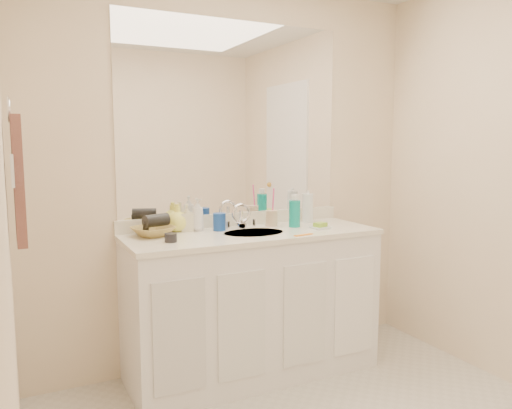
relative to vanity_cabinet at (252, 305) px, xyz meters
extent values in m
cube|color=#F8E2C2|center=(0.00, 0.28, 0.77)|extent=(2.60, 0.02, 2.40)
cube|color=#F8E2C2|center=(-1.30, -1.02, 0.77)|extent=(0.02, 2.60, 2.40)
cube|color=white|center=(0.00, 0.00, 0.00)|extent=(1.50, 0.55, 0.85)
cube|color=white|center=(0.00, 0.00, 0.44)|extent=(1.52, 0.57, 0.03)
cube|color=white|center=(0.00, 0.26, 0.50)|extent=(1.52, 0.03, 0.08)
cylinder|color=silver|center=(0.00, -0.02, 0.44)|extent=(0.37, 0.37, 0.02)
cylinder|color=silver|center=(0.00, 0.16, 0.51)|extent=(0.02, 0.02, 0.11)
cube|color=white|center=(0.00, 0.27, 1.14)|extent=(1.48, 0.01, 1.20)
cylinder|color=#1744A3|center=(-0.16, 0.13, 0.51)|extent=(0.10, 0.10, 0.11)
cylinder|color=beige|center=(0.20, 0.13, 0.51)|extent=(0.08, 0.08, 0.10)
cylinder|color=#F74199|center=(0.21, 0.13, 0.60)|extent=(0.01, 0.04, 0.19)
cylinder|color=#0C988D|center=(0.31, 0.04, 0.54)|extent=(0.08, 0.08, 0.17)
cylinder|color=silver|center=(0.49, 0.16, 0.55)|extent=(0.07, 0.07, 0.19)
cube|color=white|center=(0.42, -0.09, 0.46)|extent=(0.11, 0.09, 0.01)
cube|color=#89C02E|center=(0.42, -0.09, 0.48)|extent=(0.09, 0.07, 0.03)
cube|color=orange|center=(0.21, -0.23, 0.46)|extent=(0.13, 0.05, 0.01)
cylinder|color=black|center=(-0.53, -0.08, 0.48)|extent=(0.09, 0.09, 0.05)
imported|color=white|center=(-0.28, 0.18, 0.55)|extent=(0.10, 0.10, 0.19)
imported|color=beige|center=(-0.34, 0.20, 0.54)|extent=(0.09, 0.09, 0.16)
imported|color=#FAF961|center=(-0.39, 0.22, 0.54)|extent=(0.15, 0.15, 0.16)
imported|color=olive|center=(-0.57, 0.13, 0.48)|extent=(0.29, 0.29, 0.06)
cylinder|color=black|center=(-0.55, 0.13, 0.54)|extent=(0.16, 0.11, 0.07)
torus|color=silver|center=(-1.27, -0.25, 1.12)|extent=(0.01, 0.11, 0.11)
cube|color=brown|center=(-1.25, -0.25, 0.82)|extent=(0.04, 0.32, 0.55)
cube|color=white|center=(-1.27, -0.45, 0.88)|extent=(0.01, 0.08, 0.13)
camera|label=1|loc=(-1.28, -2.64, 0.99)|focal=35.00mm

